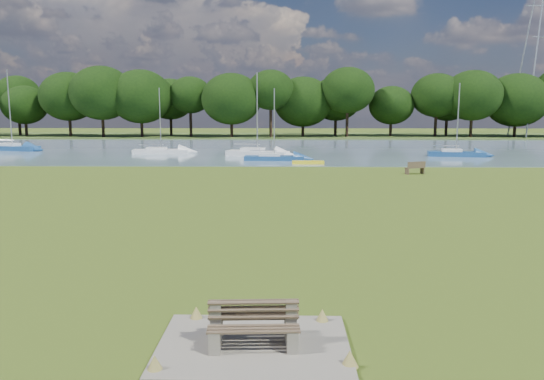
{
  "coord_description": "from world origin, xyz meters",
  "views": [
    {
      "loc": [
        0.65,
        -25.0,
        5.25
      ],
      "look_at": [
        0.13,
        -2.0,
        1.65
      ],
      "focal_mm": 35.0,
      "sensor_mm": 36.0,
      "label": 1
    }
  ],
  "objects_px": {
    "kayak": "(308,162)",
    "sailboat_5": "(257,151)",
    "sailboat_6": "(12,146)",
    "sailboat_4": "(160,150)",
    "bench_pair": "(254,325)",
    "sailboat_0": "(274,156)",
    "sailboat_1": "(455,152)",
    "riverbank_bench": "(415,168)"
  },
  "relations": [
    {
      "from": "kayak",
      "to": "sailboat_0",
      "type": "bearing_deg",
      "value": 134.44
    },
    {
      "from": "bench_pair",
      "to": "riverbank_bench",
      "type": "distance_m",
      "value": 32.97
    },
    {
      "from": "sailboat_4",
      "to": "sailboat_6",
      "type": "relative_size",
      "value": 0.76
    },
    {
      "from": "kayak",
      "to": "sailboat_5",
      "type": "height_order",
      "value": "sailboat_5"
    },
    {
      "from": "kayak",
      "to": "sailboat_0",
      "type": "relative_size",
      "value": 0.42
    },
    {
      "from": "riverbank_bench",
      "to": "sailboat_0",
      "type": "height_order",
      "value": "sailboat_0"
    },
    {
      "from": "sailboat_5",
      "to": "kayak",
      "type": "bearing_deg",
      "value": -37.84
    },
    {
      "from": "sailboat_0",
      "to": "sailboat_4",
      "type": "height_order",
      "value": "sailboat_4"
    },
    {
      "from": "sailboat_5",
      "to": "sailboat_6",
      "type": "bearing_deg",
      "value": -173.85
    },
    {
      "from": "kayak",
      "to": "sailboat_6",
      "type": "bearing_deg",
      "value": 157.62
    },
    {
      "from": "sailboat_6",
      "to": "sailboat_5",
      "type": "bearing_deg",
      "value": 2.82
    },
    {
      "from": "bench_pair",
      "to": "sailboat_4",
      "type": "distance_m",
      "value": 51.13
    },
    {
      "from": "kayak",
      "to": "sailboat_4",
      "type": "xyz_separation_m",
      "value": [
        -16.41,
        11.3,
        0.25
      ]
    },
    {
      "from": "sailboat_1",
      "to": "riverbank_bench",
      "type": "bearing_deg",
      "value": -107.89
    },
    {
      "from": "riverbank_bench",
      "to": "sailboat_4",
      "type": "distance_m",
      "value": 30.64
    },
    {
      "from": "sailboat_5",
      "to": "sailboat_6",
      "type": "distance_m",
      "value": 31.06
    },
    {
      "from": "kayak",
      "to": "sailboat_5",
      "type": "bearing_deg",
      "value": 123.51
    },
    {
      "from": "sailboat_0",
      "to": "sailboat_6",
      "type": "relative_size",
      "value": 0.73
    },
    {
      "from": "bench_pair",
      "to": "sailboat_6",
      "type": "height_order",
      "value": "sailboat_6"
    },
    {
      "from": "bench_pair",
      "to": "sailboat_0",
      "type": "xyz_separation_m",
      "value": [
        -0.37,
        41.4,
        -0.09
      ]
    },
    {
      "from": "sailboat_6",
      "to": "kayak",
      "type": "bearing_deg",
      "value": -7.06
    },
    {
      "from": "sailboat_1",
      "to": "sailboat_6",
      "type": "height_order",
      "value": "sailboat_6"
    },
    {
      "from": "bench_pair",
      "to": "sailboat_1",
      "type": "distance_m",
      "value": 49.8
    },
    {
      "from": "bench_pair",
      "to": "sailboat_6",
      "type": "distance_m",
      "value": 62.11
    },
    {
      "from": "bench_pair",
      "to": "sailboat_4",
      "type": "height_order",
      "value": "sailboat_4"
    },
    {
      "from": "riverbank_bench",
      "to": "sailboat_6",
      "type": "height_order",
      "value": "sailboat_6"
    },
    {
      "from": "sailboat_1",
      "to": "sailboat_4",
      "type": "bearing_deg",
      "value": -175.79
    },
    {
      "from": "riverbank_bench",
      "to": "sailboat_5",
      "type": "xyz_separation_m",
      "value": [
        -13.39,
        14.92,
        0.07
      ]
    },
    {
      "from": "sailboat_4",
      "to": "sailboat_5",
      "type": "distance_m",
      "value": 11.7
    },
    {
      "from": "sailboat_4",
      "to": "bench_pair",
      "type": "bearing_deg",
      "value": -77.35
    },
    {
      "from": "sailboat_0",
      "to": "sailboat_6",
      "type": "distance_m",
      "value": 34.18
    },
    {
      "from": "sailboat_5",
      "to": "sailboat_0",
      "type": "bearing_deg",
      "value": -48.24
    },
    {
      "from": "sailboat_0",
      "to": "sailboat_5",
      "type": "xyz_separation_m",
      "value": [
        -1.91,
        4.57,
        0.13
      ]
    },
    {
      "from": "kayak",
      "to": "sailboat_5",
      "type": "relative_size",
      "value": 0.33
    },
    {
      "from": "riverbank_bench",
      "to": "kayak",
      "type": "distance_m",
      "value": 10.76
    },
    {
      "from": "sailboat_5",
      "to": "bench_pair",
      "type": "bearing_deg",
      "value": -68.11
    },
    {
      "from": "sailboat_0",
      "to": "sailboat_6",
      "type": "bearing_deg",
      "value": 162.61
    },
    {
      "from": "bench_pair",
      "to": "kayak",
      "type": "bearing_deg",
      "value": 82.49
    },
    {
      "from": "bench_pair",
      "to": "sailboat_6",
      "type": "bearing_deg",
      "value": 118.47
    },
    {
      "from": "sailboat_4",
      "to": "sailboat_6",
      "type": "distance_m",
      "value": 19.39
    },
    {
      "from": "sailboat_4",
      "to": "sailboat_5",
      "type": "xyz_separation_m",
      "value": [
        11.21,
        -3.35,
        0.13
      ]
    },
    {
      "from": "kayak",
      "to": "sailboat_6",
      "type": "xyz_separation_m",
      "value": [
        -35.46,
        14.88,
        0.38
      ]
    }
  ]
}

